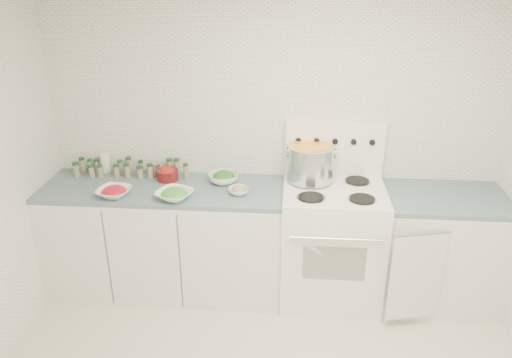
{
  "coord_description": "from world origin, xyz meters",
  "views": [
    {
      "loc": [
        0.16,
        -2.21,
        2.47
      ],
      "look_at": [
        -0.1,
        1.14,
        1.01
      ],
      "focal_mm": 35.0,
      "sensor_mm": 36.0,
      "label": 1
    }
  ],
  "objects_px": {
    "bowl_tomato": "(114,192)",
    "bowl_snowpea": "(175,194)",
    "stock_pot": "(311,161)",
    "stove": "(331,240)"
  },
  "relations": [
    {
      "from": "bowl_tomato",
      "to": "bowl_snowpea",
      "type": "relative_size",
      "value": 0.86
    },
    {
      "from": "stock_pot",
      "to": "bowl_snowpea",
      "type": "bearing_deg",
      "value": -161.23
    },
    {
      "from": "stock_pot",
      "to": "bowl_snowpea",
      "type": "xyz_separation_m",
      "value": [
        -0.98,
        -0.33,
        -0.16
      ]
    },
    {
      "from": "stove",
      "to": "stock_pot",
      "type": "bearing_deg",
      "value": 142.38
    },
    {
      "from": "stove",
      "to": "bowl_snowpea",
      "type": "bearing_deg",
      "value": -170.55
    },
    {
      "from": "bowl_snowpea",
      "to": "stove",
      "type": "bearing_deg",
      "value": 9.45
    },
    {
      "from": "bowl_tomato",
      "to": "bowl_snowpea",
      "type": "height_order",
      "value": "bowl_snowpea"
    },
    {
      "from": "stove",
      "to": "bowl_snowpea",
      "type": "xyz_separation_m",
      "value": [
        -1.16,
        -0.19,
        0.44
      ]
    },
    {
      "from": "stove",
      "to": "bowl_tomato",
      "type": "relative_size",
      "value": 4.86
    },
    {
      "from": "stock_pot",
      "to": "bowl_tomato",
      "type": "distance_m",
      "value": 1.48
    }
  ]
}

